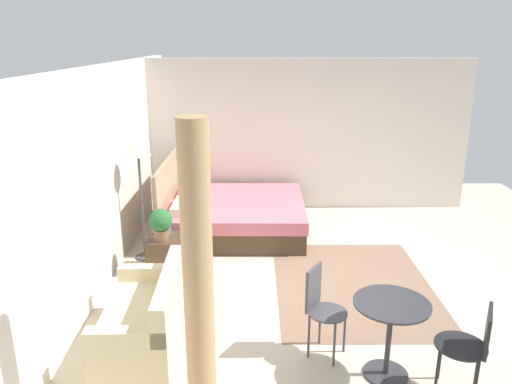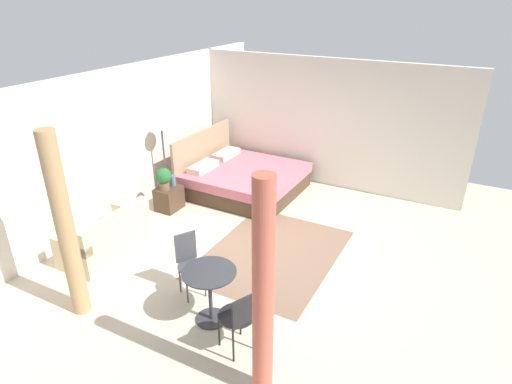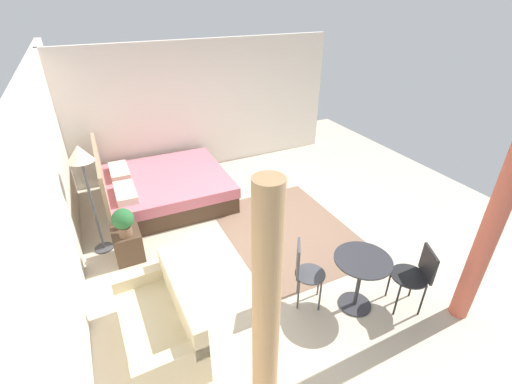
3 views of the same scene
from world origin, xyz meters
The scene contains 15 objects.
ground_plane centered at (0.00, 0.00, -0.01)m, with size 8.70×8.69×0.02m, color beige.
wall_back centered at (0.00, 2.84, 1.33)m, with size 8.70×0.12×2.65m, color silver.
wall_right centered at (2.85, 0.00, 1.33)m, with size 0.12×5.69×2.65m, color silver.
area_rug centered at (-0.22, -0.30, 0.00)m, with size 2.53×1.92×0.01m, color #7F604C.
bed centered at (1.63, 1.31, 0.28)m, with size 2.04×2.18×1.17m.
couch centered at (-1.45, 2.02, 0.27)m, with size 1.40×0.75×0.78m.
nightstand centered at (0.25, 2.14, 0.23)m, with size 0.48×0.39×0.45m.
potted_plant centered at (0.15, 2.14, 0.70)m, with size 0.30×0.30×0.43m.
vase centered at (0.37, 2.11, 0.56)m, with size 0.11×0.11×0.21m.
floor_lamp centered at (0.61, 2.48, 1.46)m, with size 0.35×0.35×1.70m.
balcony_table centered at (-1.95, -0.27, 0.52)m, with size 0.68×0.68×0.74m.
cafe_chair_near_window centered at (-1.60, 0.30, 0.54)m, with size 0.51×0.51×0.90m.
cafe_chair_near_couch centered at (-2.24, -0.88, 0.54)m, with size 0.58×0.58×0.86m.
curtain_left centered at (-2.60, -1.34, 1.24)m, with size 0.21×0.21×2.47m.
curtain_right centered at (-2.60, 1.34, 1.24)m, with size 0.22×0.22×2.47m.
Camera 3 is at (-4.30, 2.24, 3.47)m, focal length 24.95 mm.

